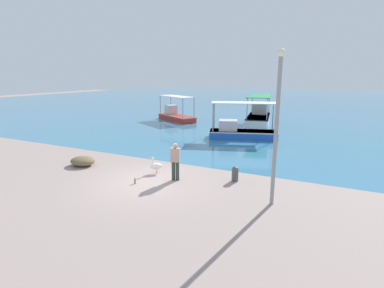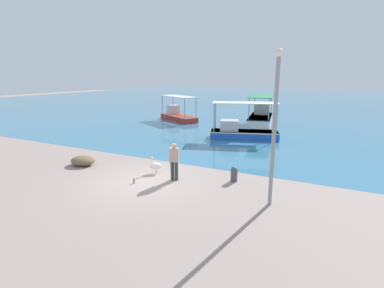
{
  "view_description": "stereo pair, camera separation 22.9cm",
  "coord_description": "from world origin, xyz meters",
  "px_view_note": "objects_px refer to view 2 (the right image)",
  "views": [
    {
      "loc": [
        7.34,
        -10.34,
        4.62
      ],
      "look_at": [
        0.28,
        3.96,
        0.89
      ],
      "focal_mm": 28.0,
      "sensor_mm": 36.0,
      "label": 1
    },
    {
      "loc": [
        7.55,
        -10.24,
        4.62
      ],
      "look_at": [
        0.28,
        3.96,
        0.89
      ],
      "focal_mm": 28.0,
      "sensor_mm": 36.0,
      "label": 2
    }
  ],
  "objects_px": {
    "fishing_boat_far_right": "(261,117)",
    "mooring_bollard": "(234,174)",
    "fishing_boat_far_left": "(242,131)",
    "net_pile": "(83,161)",
    "glass_bottle": "(134,181)",
    "pelican": "(155,166)",
    "fishing_boat_near_right": "(178,115)",
    "fisherman_standing": "(174,160)",
    "lamp_post": "(275,121)"
  },
  "relations": [
    {
      "from": "pelican",
      "to": "net_pile",
      "type": "xyz_separation_m",
      "value": [
        -4.1,
        -0.62,
        -0.14
      ]
    },
    {
      "from": "fishing_boat_far_left",
      "to": "fishing_boat_far_right",
      "type": "relative_size",
      "value": 0.86
    },
    {
      "from": "fishing_boat_far_right",
      "to": "mooring_bollard",
      "type": "xyz_separation_m",
      "value": [
        3.02,
        -16.19,
        -0.28
      ]
    },
    {
      "from": "fishing_boat_far_right",
      "to": "net_pile",
      "type": "relative_size",
      "value": 4.59
    },
    {
      "from": "fishing_boat_near_right",
      "to": "net_pile",
      "type": "xyz_separation_m",
      "value": [
        3.35,
        -15.82,
        -0.32
      ]
    },
    {
      "from": "lamp_post",
      "to": "fisherman_standing",
      "type": "bearing_deg",
      "value": 171.59
    },
    {
      "from": "fishing_boat_far_right",
      "to": "fisherman_standing",
      "type": "relative_size",
      "value": 3.54
    },
    {
      "from": "fishing_boat_near_right",
      "to": "lamp_post",
      "type": "bearing_deg",
      "value": -51.07
    },
    {
      "from": "pelican",
      "to": "fisherman_standing",
      "type": "bearing_deg",
      "value": -17.65
    },
    {
      "from": "net_pile",
      "to": "mooring_bollard",
      "type": "bearing_deg",
      "value": 9.17
    },
    {
      "from": "fishing_boat_far_left",
      "to": "lamp_post",
      "type": "xyz_separation_m",
      "value": [
        4.5,
        -10.6,
        2.5
      ]
    },
    {
      "from": "net_pile",
      "to": "glass_bottle",
      "type": "xyz_separation_m",
      "value": [
        4.04,
        -0.96,
        -0.13
      ]
    },
    {
      "from": "fishing_boat_far_right",
      "to": "glass_bottle",
      "type": "relative_size",
      "value": 22.17
    },
    {
      "from": "mooring_bollard",
      "to": "fishing_boat_far_right",
      "type": "bearing_deg",
      "value": 100.56
    },
    {
      "from": "glass_bottle",
      "to": "fishing_boat_far_left",
      "type": "bearing_deg",
      "value": 83.65
    },
    {
      "from": "lamp_post",
      "to": "fishing_boat_near_right",
      "type": "bearing_deg",
      "value": 128.93
    },
    {
      "from": "fisherman_standing",
      "to": "net_pile",
      "type": "xyz_separation_m",
      "value": [
        -5.39,
        -0.21,
        -0.67
      ]
    },
    {
      "from": "fishing_boat_near_right",
      "to": "fishing_boat_far_right",
      "type": "bearing_deg",
      "value": 11.3
    },
    {
      "from": "mooring_bollard",
      "to": "fisherman_standing",
      "type": "relative_size",
      "value": 0.4
    },
    {
      "from": "fishing_boat_near_right",
      "to": "fishing_boat_far_right",
      "type": "height_order",
      "value": "fishing_boat_far_right"
    },
    {
      "from": "fishing_boat_near_right",
      "to": "pelican",
      "type": "distance_m",
      "value": 16.93
    },
    {
      "from": "fishing_boat_far_left",
      "to": "mooring_bollard",
      "type": "height_order",
      "value": "fishing_boat_far_left"
    },
    {
      "from": "fishing_boat_far_left",
      "to": "pelican",
      "type": "distance_m",
      "value": 9.62
    },
    {
      "from": "pelican",
      "to": "mooring_bollard",
      "type": "bearing_deg",
      "value": 9.79
    },
    {
      "from": "mooring_bollard",
      "to": "glass_bottle",
      "type": "relative_size",
      "value": 2.5
    },
    {
      "from": "fishing_boat_far_left",
      "to": "fishing_boat_far_right",
      "type": "distance_m",
      "value": 7.3
    },
    {
      "from": "fishing_boat_far_left",
      "to": "net_pile",
      "type": "relative_size",
      "value": 3.97
    },
    {
      "from": "fisherman_standing",
      "to": "glass_bottle",
      "type": "bearing_deg",
      "value": -139.0
    },
    {
      "from": "lamp_post",
      "to": "pelican",
      "type": "bearing_deg",
      "value": 169.43
    },
    {
      "from": "pelican",
      "to": "mooring_bollard",
      "type": "distance_m",
      "value": 3.77
    },
    {
      "from": "fishing_boat_far_right",
      "to": "glass_bottle",
      "type": "height_order",
      "value": "fishing_boat_far_right"
    },
    {
      "from": "lamp_post",
      "to": "glass_bottle",
      "type": "xyz_separation_m",
      "value": [
        -5.74,
        -0.53,
        -2.97
      ]
    },
    {
      "from": "fishing_boat_far_left",
      "to": "fisherman_standing",
      "type": "relative_size",
      "value": 3.06
    },
    {
      "from": "fishing_boat_near_right",
      "to": "mooring_bollard",
      "type": "distance_m",
      "value": 18.35
    },
    {
      "from": "pelican",
      "to": "lamp_post",
      "type": "distance_m",
      "value": 6.38
    },
    {
      "from": "fishing_boat_far_left",
      "to": "net_pile",
      "type": "xyz_separation_m",
      "value": [
        -5.28,
        -10.16,
        -0.34
      ]
    },
    {
      "from": "mooring_bollard",
      "to": "glass_bottle",
      "type": "xyz_separation_m",
      "value": [
        -3.77,
        -2.23,
        -0.25
      ]
    },
    {
      "from": "fishing_boat_far_left",
      "to": "fishing_boat_far_right",
      "type": "bearing_deg",
      "value": 93.78
    },
    {
      "from": "fishing_boat_far_right",
      "to": "net_pile",
      "type": "distance_m",
      "value": 18.1
    },
    {
      "from": "fishing_boat_far_right",
      "to": "mooring_bollard",
      "type": "distance_m",
      "value": 16.47
    },
    {
      "from": "pelican",
      "to": "glass_bottle",
      "type": "bearing_deg",
      "value": -92.07
    },
    {
      "from": "fishing_boat_near_right",
      "to": "fisherman_standing",
      "type": "height_order",
      "value": "fishing_boat_near_right"
    },
    {
      "from": "fishing_boat_far_right",
      "to": "glass_bottle",
      "type": "bearing_deg",
      "value": -92.36
    },
    {
      "from": "net_pile",
      "to": "fisherman_standing",
      "type": "bearing_deg",
      "value": 2.22
    },
    {
      "from": "fishing_boat_far_left",
      "to": "mooring_bollard",
      "type": "relative_size",
      "value": 7.67
    },
    {
      "from": "lamp_post",
      "to": "fisherman_standing",
      "type": "xyz_separation_m",
      "value": [
        -4.38,
        0.65,
        -2.17
      ]
    },
    {
      "from": "fishing_boat_near_right",
      "to": "fisherman_standing",
      "type": "distance_m",
      "value": 17.9
    },
    {
      "from": "fishing_boat_far_right",
      "to": "lamp_post",
      "type": "height_order",
      "value": "lamp_post"
    },
    {
      "from": "fishing_boat_far_left",
      "to": "net_pile",
      "type": "distance_m",
      "value": 11.46
    },
    {
      "from": "fisherman_standing",
      "to": "pelican",
      "type": "bearing_deg",
      "value": 162.35
    }
  ]
}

